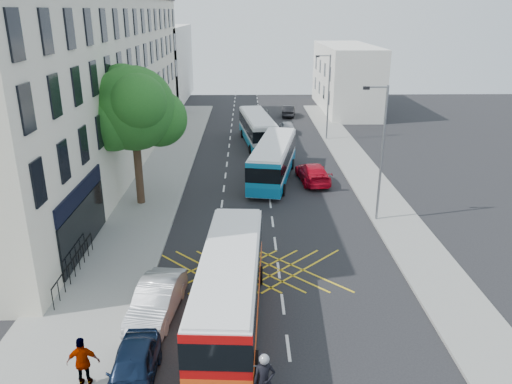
{
  "coord_description": "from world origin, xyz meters",
  "views": [
    {
      "loc": [
        -1.52,
        -15.69,
        12.06
      ],
      "look_at": [
        -1.02,
        11.23,
        2.2
      ],
      "focal_mm": 35.0,
      "sensor_mm": 36.0,
      "label": 1
    }
  ],
  "objects_px": {
    "red_hatchback": "(313,173)",
    "distant_car_dark": "(289,111)",
    "lamp_far": "(328,93)",
    "distant_car_silver": "(287,127)",
    "street_tree": "(133,110)",
    "lamp_near": "(381,147)",
    "bus_near": "(230,285)",
    "bus_mid": "(273,160)",
    "motorbike": "(264,384)",
    "parked_car_blue": "(133,369)",
    "distant_car_grey": "(260,115)",
    "parked_car_silver": "(157,300)",
    "pedestrian_far": "(83,362)",
    "bus_far": "(257,129)"
  },
  "relations": [
    {
      "from": "street_tree",
      "to": "distant_car_grey",
      "type": "bearing_deg",
      "value": 72.26
    },
    {
      "from": "bus_far",
      "to": "pedestrian_far",
      "type": "bearing_deg",
      "value": -108.68
    },
    {
      "from": "motorbike",
      "to": "parked_car_silver",
      "type": "bearing_deg",
      "value": 121.95
    },
    {
      "from": "distant_car_grey",
      "to": "distant_car_silver",
      "type": "bearing_deg",
      "value": -65.93
    },
    {
      "from": "street_tree",
      "to": "red_hatchback",
      "type": "distance_m",
      "value": 13.83
    },
    {
      "from": "street_tree",
      "to": "bus_near",
      "type": "height_order",
      "value": "street_tree"
    },
    {
      "from": "bus_mid",
      "to": "parked_car_silver",
      "type": "xyz_separation_m",
      "value": [
        -5.75,
        -17.77,
        -0.77
      ]
    },
    {
      "from": "bus_far",
      "to": "parked_car_blue",
      "type": "height_order",
      "value": "bus_far"
    },
    {
      "from": "red_hatchback",
      "to": "distant_car_dark",
      "type": "relative_size",
      "value": 1.23
    },
    {
      "from": "street_tree",
      "to": "lamp_far",
      "type": "bearing_deg",
      "value": 49.19
    },
    {
      "from": "bus_far",
      "to": "distant_car_grey",
      "type": "height_order",
      "value": "bus_far"
    },
    {
      "from": "lamp_near",
      "to": "distant_car_dark",
      "type": "relative_size",
      "value": 2.03
    },
    {
      "from": "bus_near",
      "to": "distant_car_silver",
      "type": "distance_m",
      "value": 33.52
    },
    {
      "from": "street_tree",
      "to": "bus_far",
      "type": "distance_m",
      "value": 18.17
    },
    {
      "from": "parked_car_silver",
      "to": "pedestrian_far",
      "type": "height_order",
      "value": "pedestrian_far"
    },
    {
      "from": "distant_car_dark",
      "to": "street_tree",
      "type": "bearing_deg",
      "value": 74.91
    },
    {
      "from": "bus_far",
      "to": "red_hatchback",
      "type": "bearing_deg",
      "value": -78.33
    },
    {
      "from": "distant_car_dark",
      "to": "red_hatchback",
      "type": "bearing_deg",
      "value": 97.18
    },
    {
      "from": "lamp_far",
      "to": "bus_mid",
      "type": "height_order",
      "value": "lamp_far"
    },
    {
      "from": "lamp_far",
      "to": "distant_car_dark",
      "type": "height_order",
      "value": "lamp_far"
    },
    {
      "from": "street_tree",
      "to": "lamp_near",
      "type": "relative_size",
      "value": 1.1
    },
    {
      "from": "distant_car_grey",
      "to": "bus_mid",
      "type": "bearing_deg",
      "value": -88.28
    },
    {
      "from": "bus_mid",
      "to": "bus_far",
      "type": "relative_size",
      "value": 1.03
    },
    {
      "from": "parked_car_silver",
      "to": "red_hatchback",
      "type": "xyz_separation_m",
      "value": [
        8.66,
        17.12,
        -0.04
      ]
    },
    {
      "from": "street_tree",
      "to": "bus_mid",
      "type": "height_order",
      "value": "street_tree"
    },
    {
      "from": "distant_car_grey",
      "to": "distant_car_dark",
      "type": "bearing_deg",
      "value": 33.44
    },
    {
      "from": "bus_far",
      "to": "distant_car_silver",
      "type": "bearing_deg",
      "value": 48.65
    },
    {
      "from": "street_tree",
      "to": "lamp_near",
      "type": "height_order",
      "value": "street_tree"
    },
    {
      "from": "bus_far",
      "to": "parked_car_silver",
      "type": "height_order",
      "value": "bus_far"
    },
    {
      "from": "street_tree",
      "to": "motorbike",
      "type": "relative_size",
      "value": 3.67
    },
    {
      "from": "lamp_near",
      "to": "bus_near",
      "type": "xyz_separation_m",
      "value": [
        -8.45,
        -9.88,
        -3.12
      ]
    },
    {
      "from": "street_tree",
      "to": "lamp_near",
      "type": "xyz_separation_m",
      "value": [
        14.71,
        -2.97,
        -1.68
      ]
    },
    {
      "from": "bus_near",
      "to": "distant_car_dark",
      "type": "height_order",
      "value": "bus_near"
    },
    {
      "from": "bus_near",
      "to": "red_hatchback",
      "type": "bearing_deg",
      "value": 75.24
    },
    {
      "from": "lamp_near",
      "to": "motorbike",
      "type": "height_order",
      "value": "lamp_near"
    },
    {
      "from": "street_tree",
      "to": "distant_car_silver",
      "type": "bearing_deg",
      "value": 61.19
    },
    {
      "from": "distant_car_grey",
      "to": "distant_car_silver",
      "type": "height_order",
      "value": "distant_car_grey"
    },
    {
      "from": "parked_car_silver",
      "to": "distant_car_dark",
      "type": "bearing_deg",
      "value": 85.04
    },
    {
      "from": "lamp_near",
      "to": "distant_car_silver",
      "type": "distance_m",
      "value": 23.87
    },
    {
      "from": "pedestrian_far",
      "to": "bus_mid",
      "type": "bearing_deg",
      "value": -112.71
    },
    {
      "from": "motorbike",
      "to": "parked_car_blue",
      "type": "bearing_deg",
      "value": 157.86
    },
    {
      "from": "parked_car_silver",
      "to": "red_hatchback",
      "type": "relative_size",
      "value": 0.93
    },
    {
      "from": "red_hatchback",
      "to": "parked_car_silver",
      "type": "bearing_deg",
      "value": 57.44
    },
    {
      "from": "red_hatchback",
      "to": "distant_car_dark",
      "type": "distance_m",
      "value": 24.38
    },
    {
      "from": "bus_near",
      "to": "motorbike",
      "type": "bearing_deg",
      "value": -73.51
    },
    {
      "from": "parked_car_silver",
      "to": "distant_car_grey",
      "type": "height_order",
      "value": "parked_car_silver"
    },
    {
      "from": "lamp_far",
      "to": "distant_car_silver",
      "type": "xyz_separation_m",
      "value": [
        -3.54,
        3.27,
        -4.0
      ]
    },
    {
      "from": "lamp_far",
      "to": "pedestrian_far",
      "type": "xyz_separation_m",
      "value": [
        -13.2,
        -34.01,
        -3.54
      ]
    },
    {
      "from": "parked_car_silver",
      "to": "distant_car_silver",
      "type": "distance_m",
      "value": 33.96
    },
    {
      "from": "bus_near",
      "to": "bus_mid",
      "type": "height_order",
      "value": "bus_mid"
    }
  ]
}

